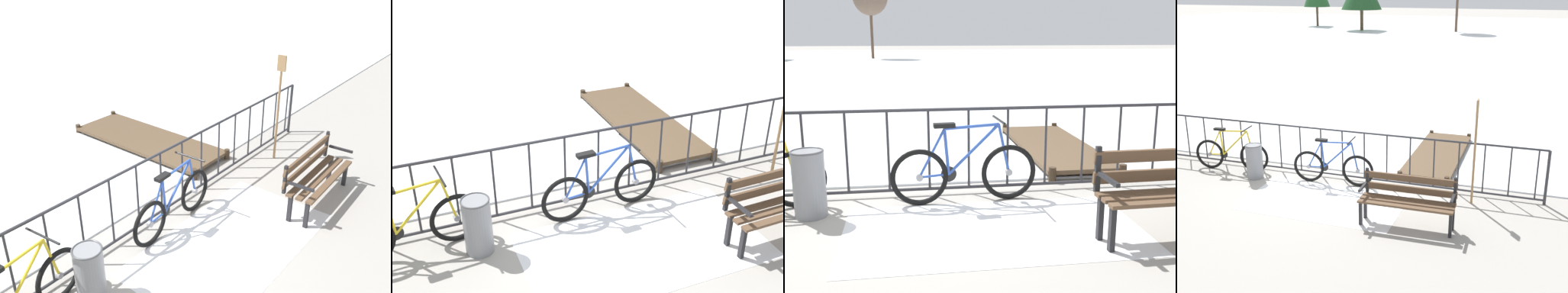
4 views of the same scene
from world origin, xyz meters
TOP-DOWN VIEW (x-y plane):
  - ground_plane at (0.00, 0.00)m, footprint 160.00×160.00m
  - frozen_pond at (0.00, 28.40)m, footprint 80.00×56.00m
  - snow_patch at (0.57, -1.20)m, footprint 2.97×1.65m
  - railing_fence at (-0.00, 0.00)m, footprint 9.06×0.06m
  - bicycle_near_railing at (0.39, -0.31)m, footprint 1.71×0.52m
  - trash_bin at (-1.30, -0.53)m, footprint 0.35×0.35m
  - wooden_dock at (2.13, 1.88)m, footprint 1.10×3.27m

SIDE VIEW (x-z plane):
  - ground_plane at x=0.00m, z-range 0.00..0.00m
  - snow_patch at x=0.57m, z-range 0.00..0.01m
  - frozen_pond at x=0.00m, z-range 0.00..0.03m
  - wooden_dock at x=2.13m, z-range 0.02..0.22m
  - bicycle_near_railing at x=0.39m, z-range -0.12..0.86m
  - trash_bin at x=-1.30m, z-range 0.01..0.74m
  - railing_fence at x=0.00m, z-range 0.02..1.09m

